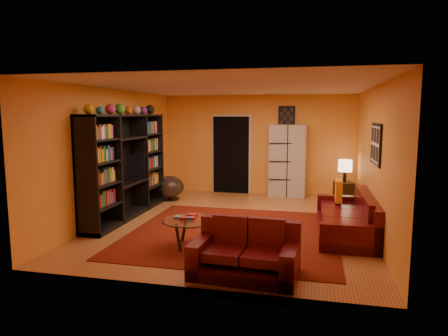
% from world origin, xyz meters
% --- Properties ---
extents(floor, '(6.00, 6.00, 0.00)m').
position_xyz_m(floor, '(0.00, 0.00, 0.00)').
color(floor, '#9B5B2F').
rests_on(floor, ground).
extents(ceiling, '(6.00, 6.00, 0.00)m').
position_xyz_m(ceiling, '(0.00, 0.00, 2.60)').
color(ceiling, white).
rests_on(ceiling, wall_back).
extents(wall_back, '(6.00, 0.00, 6.00)m').
position_xyz_m(wall_back, '(0.00, 3.00, 1.30)').
color(wall_back, orange).
rests_on(wall_back, floor).
extents(wall_front, '(6.00, 0.00, 6.00)m').
position_xyz_m(wall_front, '(0.00, -3.00, 1.30)').
color(wall_front, orange).
rests_on(wall_front, floor).
extents(wall_left, '(0.00, 6.00, 6.00)m').
position_xyz_m(wall_left, '(-2.50, 0.00, 1.30)').
color(wall_left, orange).
rests_on(wall_left, floor).
extents(wall_right, '(0.00, 6.00, 6.00)m').
position_xyz_m(wall_right, '(2.50, 0.00, 1.30)').
color(wall_right, orange).
rests_on(wall_right, floor).
extents(rug, '(3.60, 3.60, 0.01)m').
position_xyz_m(rug, '(0.10, -0.70, 0.01)').
color(rug, '#4F1109').
rests_on(rug, floor).
extents(doorway, '(0.95, 0.10, 2.04)m').
position_xyz_m(doorway, '(-0.70, 2.96, 1.02)').
color(doorway, black).
rests_on(doorway, floor).
extents(wall_art_right, '(0.03, 1.00, 0.70)m').
position_xyz_m(wall_art_right, '(2.48, -0.30, 1.60)').
color(wall_art_right, black).
rests_on(wall_art_right, wall_right).
extents(wall_art_back, '(0.42, 0.03, 0.52)m').
position_xyz_m(wall_art_back, '(0.75, 2.98, 2.05)').
color(wall_art_back, black).
rests_on(wall_art_back, wall_back).
extents(entertainment_unit, '(0.45, 3.00, 2.10)m').
position_xyz_m(entertainment_unit, '(-2.27, 0.00, 1.05)').
color(entertainment_unit, black).
rests_on(entertainment_unit, floor).
extents(tv, '(1.02, 0.13, 0.58)m').
position_xyz_m(tv, '(-2.23, 0.02, 1.01)').
color(tv, black).
rests_on(tv, entertainment_unit).
extents(sofa, '(0.98, 2.36, 0.85)m').
position_xyz_m(sofa, '(2.14, -0.25, 0.28)').
color(sofa, '#45090F').
rests_on(sofa, rug).
extents(loveseat, '(1.41, 0.89, 0.85)m').
position_xyz_m(loveseat, '(0.63, -2.42, 0.29)').
color(loveseat, '#45090F').
rests_on(loveseat, rug).
extents(throw_pillow, '(0.12, 0.42, 0.42)m').
position_xyz_m(throw_pillow, '(1.95, 0.48, 0.63)').
color(throw_pillow, orange).
rests_on(throw_pillow, sofa).
extents(coffee_table, '(0.87, 0.87, 0.44)m').
position_xyz_m(coffee_table, '(-0.43, -1.56, 0.40)').
color(coffee_table, silver).
rests_on(coffee_table, floor).
extents(storage_cabinet, '(0.95, 0.49, 1.84)m').
position_xyz_m(storage_cabinet, '(0.81, 2.80, 0.92)').
color(storage_cabinet, '#B9B6AB').
rests_on(storage_cabinet, floor).
extents(bowl_chair, '(0.72, 0.72, 0.59)m').
position_xyz_m(bowl_chair, '(-2.00, 1.73, 0.32)').
color(bowl_chair, black).
rests_on(bowl_chair, floor).
extents(side_table, '(0.51, 0.51, 0.50)m').
position_xyz_m(side_table, '(2.19, 2.31, 0.25)').
color(side_table, black).
rests_on(side_table, floor).
extents(table_lamp, '(0.32, 0.32, 0.54)m').
position_xyz_m(table_lamp, '(2.19, 2.31, 0.88)').
color(table_lamp, black).
rests_on(table_lamp, side_table).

